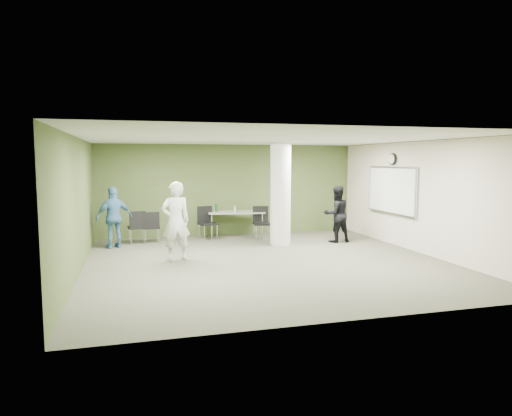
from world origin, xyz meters
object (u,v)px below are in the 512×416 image
object	(u,v)px
chair_back_left	(137,225)
woman_white	(176,221)
folding_table	(236,213)
man_black	(336,214)
man_blue	(114,217)

from	to	relation	value
chair_back_left	woman_white	distance (m)	2.52
folding_table	man_black	xyz separation A→B (m)	(2.59, -1.48, 0.06)
folding_table	man_black	bearing A→B (deg)	-21.10
chair_back_left	man_black	xyz separation A→B (m)	(5.47, -1.15, 0.26)
folding_table	woman_white	xyz separation A→B (m)	(-2.04, -2.68, 0.18)
chair_back_left	woman_white	xyz separation A→B (m)	(0.84, -2.35, 0.37)
chair_back_left	man_blue	size ratio (longest dim) A/B	0.57
woman_white	man_black	size ratio (longest dim) A/B	1.15
woman_white	man_blue	xyz separation A→B (m)	(-1.43, 1.94, -0.10)
man_black	chair_back_left	bearing A→B (deg)	-16.24
woman_white	man_black	xyz separation A→B (m)	(4.62, 1.20, -0.12)
folding_table	man_blue	size ratio (longest dim) A/B	1.07
chair_back_left	man_blue	xyz separation A→B (m)	(-0.59, -0.41, 0.27)
folding_table	chair_back_left	world-z (taller)	folding_table
folding_table	chair_back_left	size ratio (longest dim) A/B	1.88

